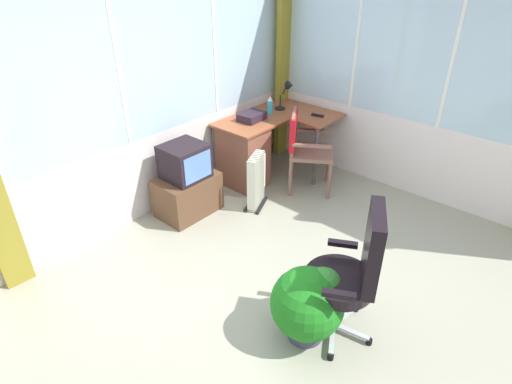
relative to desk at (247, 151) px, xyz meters
name	(u,v)px	position (x,y,z in m)	size (l,w,h in m)	color
ground	(301,315)	(-1.32, -1.77, -0.44)	(5.76, 5.22, 0.06)	#9A9885
north_window_panel	(120,89)	(-1.32, 0.37, 0.98)	(4.76, 0.07, 2.79)	silver
east_window_panel	(450,76)	(1.09, -1.77, 0.98)	(0.07, 4.22, 2.79)	silver
curtain_corner	(283,54)	(0.96, 0.24, 0.93)	(0.23, 0.07, 2.69)	olive
desk	(247,151)	(0.00, 0.00, 0.00)	(1.35, 1.02, 0.76)	#965131
desk_lamp	(288,91)	(0.72, -0.03, 0.57)	(0.23, 0.19, 0.35)	black
tv_remote	(318,115)	(0.74, -0.47, 0.35)	(0.04, 0.15, 0.02)	black
spray_bottle	(270,105)	(0.44, 0.02, 0.45)	(0.06, 0.06, 0.22)	#3ABDDF
paper_tray	(252,116)	(0.12, 0.03, 0.39)	(0.30, 0.23, 0.09)	#2C202D
wooden_armchair	(301,141)	(0.30, -0.56, 0.18)	(0.66, 0.67, 0.94)	#805A4C
office_chair	(353,269)	(-1.25, -2.12, 0.19)	(0.62, 0.58, 1.08)	#B7B7BF
tv_on_stand	(187,184)	(-0.93, 0.02, -0.06)	(0.64, 0.44, 0.79)	brown
space_heater	(257,180)	(-0.32, -0.43, -0.10)	(0.41, 0.30, 0.62)	silver
potted_plant	(309,302)	(-1.47, -1.92, -0.09)	(0.54, 0.54, 0.59)	#3F4254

